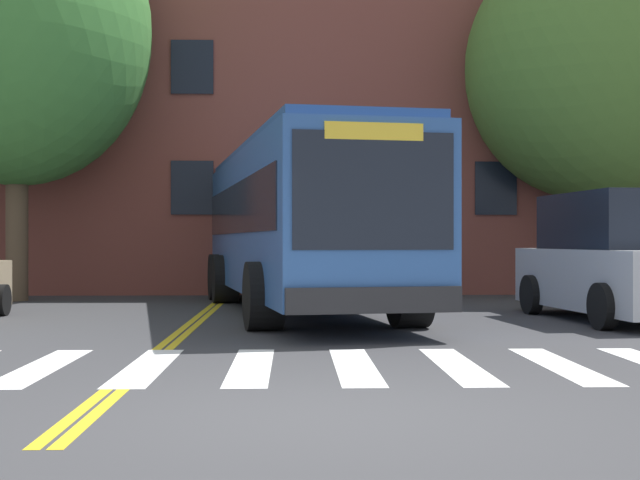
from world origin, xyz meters
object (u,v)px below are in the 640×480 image
Objects in this scene: car_navy_behind_bus at (337,260)px; street_tree_curbside_large at (588,68)px; city_bus at (298,222)px; car_silver_far_lane at (619,260)px; street_tree_curbside_small at (17,26)px.

car_navy_behind_bus is 9.09m from street_tree_curbside_large.
street_tree_curbside_large is at bearing 29.36° from city_bus.
street_tree_curbside_small is (-12.36, 5.56, 5.42)m from car_silver_far_lane.
street_tree_curbside_large is (7.30, 4.10, 3.96)m from city_bus.
car_navy_behind_bus is 11.12m from street_tree_curbside_small.
street_tree_curbside_small is (-13.93, -0.82, 0.74)m from street_tree_curbside_large.
street_tree_curbside_large is (6.07, -4.66, 4.91)m from car_navy_behind_bus.
car_silver_far_lane is 0.51× the size of street_tree_curbside_small.
car_navy_behind_bus is 0.47× the size of street_tree_curbside_small.
street_tree_curbside_small reaches higher than city_bus.
city_bus is 8.76m from street_tree_curbside_small.
car_silver_far_lane is 8.07m from street_tree_curbside_large.
street_tree_curbside_large reaches higher than car_silver_far_lane.
city_bus is 9.26m from street_tree_curbside_large.
car_navy_behind_bus is 0.54× the size of street_tree_curbside_large.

